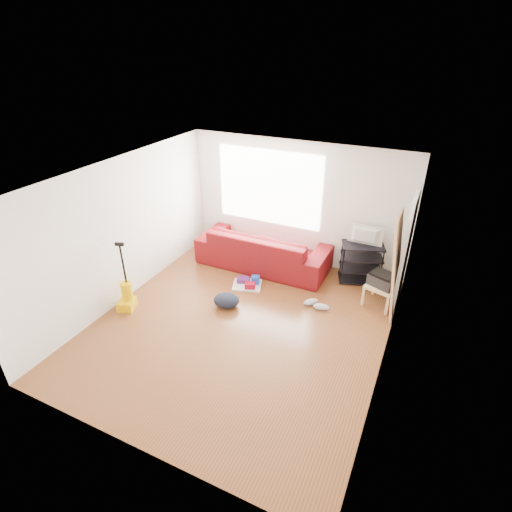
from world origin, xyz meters
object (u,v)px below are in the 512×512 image
at_px(bucket, 264,274).
at_px(vacuum, 127,296).
at_px(backpack, 227,306).
at_px(sofa, 263,265).
at_px(tv_stand, 361,263).
at_px(cleaning_tray, 248,283).
at_px(side_table, 381,288).

bearing_deg(bucket, vacuum, -129.59).
distance_m(backpack, vacuum, 1.73).
bearing_deg(bucket, backpack, -96.78).
bearing_deg(backpack, bucket, 67.70).
relative_size(sofa, tv_stand, 3.07).
bearing_deg(cleaning_tray, bucket, 79.45).
relative_size(tv_stand, backpack, 1.93).
bearing_deg(tv_stand, vacuum, -161.39).
height_order(side_table, backpack, side_table).
xyz_separation_m(side_table, cleaning_tray, (-2.36, -0.48, -0.28)).
bearing_deg(vacuum, backpack, 7.46).
height_order(tv_stand, backpack, tv_stand).
distance_m(tv_stand, side_table, 0.81).
bearing_deg(sofa, side_table, 171.56).
bearing_deg(tv_stand, sofa, 169.39).
xyz_separation_m(side_table, bucket, (-2.26, 0.06, -0.33)).
xyz_separation_m(side_table, backpack, (-2.41, -1.22, -0.33)).
height_order(cleaning_tray, backpack, cleaning_tray).
height_order(tv_stand, vacuum, vacuum).
distance_m(bucket, backpack, 1.29).
xyz_separation_m(bucket, cleaning_tray, (-0.10, -0.53, 0.06)).
relative_size(cleaning_tray, backpack, 1.41).
bearing_deg(backpack, sofa, 74.97).
bearing_deg(sofa, cleaning_tray, 94.54).
bearing_deg(tv_stand, cleaning_tray, -167.79).
distance_m(sofa, cleaning_tray, 0.84).
bearing_deg(tv_stand, bucket, 179.45).
distance_m(side_table, cleaning_tray, 2.42).
height_order(tv_stand, side_table, tv_stand).
xyz_separation_m(sofa, bucket, (0.17, -0.30, 0.00)).
height_order(sofa, cleaning_tray, sofa).
bearing_deg(side_table, vacuum, -153.28).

